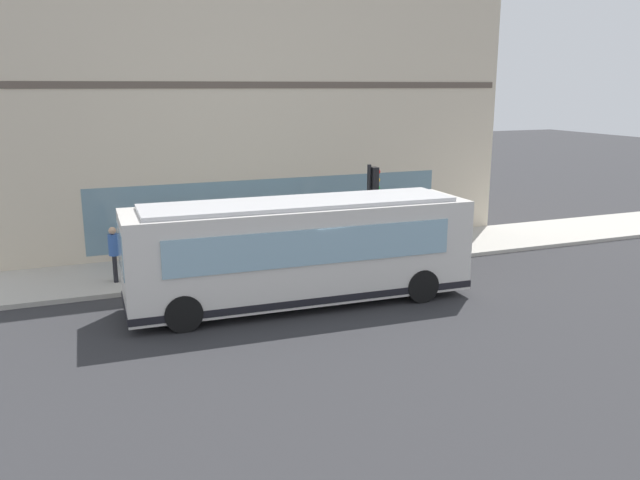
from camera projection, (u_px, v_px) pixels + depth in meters
ground at (341, 298)px, 19.61m from camera, size 120.00×120.00×0.00m
sidewalk_curb at (292, 260)px, 23.69m from camera, size 3.88×40.00×0.15m
building_corner at (239, 99)px, 28.58m from camera, size 9.91×19.99×11.45m
city_bus_nearside at (300, 252)px, 18.86m from camera, size 2.87×10.12×3.07m
traffic_light_near_corner at (372, 194)px, 22.61m from camera, size 0.32×0.49×3.48m
fire_hydrant at (293, 247)px, 23.66m from camera, size 0.35×0.35×0.74m
pedestrian_near_hydrant at (196, 245)px, 21.22m from camera, size 0.32×0.32×1.80m
pedestrian_by_light_pole at (114, 250)px, 20.54m from camera, size 0.32×0.32×1.79m
newspaper_vending_box at (147, 254)px, 22.35m from camera, size 0.44×0.42×0.90m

